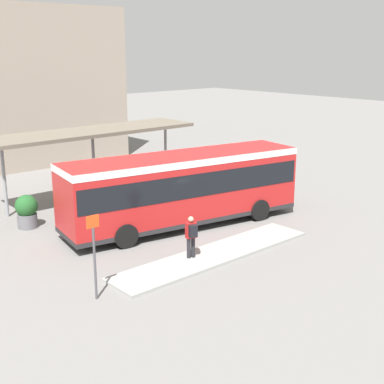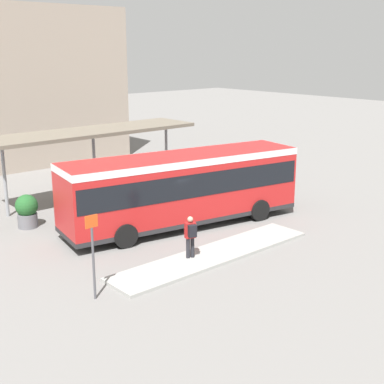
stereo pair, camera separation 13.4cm
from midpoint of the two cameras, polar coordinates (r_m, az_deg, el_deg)
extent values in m
plane|color=slate|center=(24.19, -0.81, -3.55)|extent=(120.00, 120.00, 0.00)
cube|color=#9E9E99|center=(20.70, 2.51, -6.70)|extent=(9.02, 1.80, 0.12)
cube|color=red|center=(23.68, -0.83, 0.56)|extent=(11.17, 4.45, 2.88)
cube|color=white|center=(23.38, -0.84, 3.62)|extent=(11.19, 4.47, 0.30)
cube|color=black|center=(23.59, -0.83, 1.37)|extent=(10.96, 4.44, 1.01)
cube|color=black|center=(26.67, 9.29, 2.79)|extent=(0.50, 2.33, 1.11)
cube|color=#28282B|center=(24.05, -0.82, -2.54)|extent=(11.18, 4.46, 0.20)
cylinder|color=black|center=(26.78, 4.09, -0.60)|extent=(1.03, 0.45, 1.00)
cylinder|color=black|center=(24.90, 7.35, -1.92)|extent=(1.03, 0.45, 1.00)
cylinder|color=black|center=(23.69, -9.41, -2.90)|extent=(1.03, 0.45, 1.00)
cylinder|color=black|center=(21.54, -6.94, -4.66)|extent=(1.03, 0.45, 1.00)
cylinder|color=#232328|center=(20.09, -0.23, -5.98)|extent=(0.15, 0.15, 0.79)
cylinder|color=#232328|center=(20.16, 0.24, -5.91)|extent=(0.15, 0.15, 0.79)
cube|color=#B21E1E|center=(19.89, 0.00, -4.09)|extent=(0.44, 0.33, 0.59)
cube|color=black|center=(19.70, 0.23, -4.19)|extent=(0.34, 0.28, 0.45)
sphere|color=tan|center=(19.75, 0.00, -2.92)|extent=(0.21, 0.21, 0.21)
torus|color=black|center=(32.52, 9.02, 1.83)|extent=(0.11, 0.73, 0.73)
torus|color=black|center=(31.98, 10.48, 1.53)|extent=(0.11, 0.73, 0.73)
cylinder|color=red|center=(32.19, 9.76, 2.09)|extent=(0.10, 0.77, 0.04)
cylinder|color=red|center=(32.11, 10.02, 1.94)|extent=(0.04, 0.04, 0.36)
cube|color=black|center=(32.07, 10.03, 2.25)|extent=(0.09, 0.19, 0.04)
cylinder|color=red|center=(32.39, 9.19, 2.36)|extent=(0.48, 0.07, 0.03)
torus|color=black|center=(33.07, 7.88, 2.11)|extent=(0.09, 0.75, 0.75)
torus|color=black|center=(32.48, 9.30, 1.81)|extent=(0.09, 0.75, 0.75)
cylinder|color=gold|center=(32.72, 8.60, 2.38)|extent=(0.08, 0.80, 0.04)
cylinder|color=gold|center=(32.62, 8.85, 2.23)|extent=(0.04, 0.04, 0.37)
cube|color=black|center=(32.58, 8.87, 2.54)|extent=(0.08, 0.18, 0.04)
cylinder|color=gold|center=(32.94, 8.05, 2.65)|extent=(0.48, 0.06, 0.03)
torus|color=black|center=(33.41, 6.49, 2.28)|extent=(0.16, 0.73, 0.73)
torus|color=black|center=(32.89, 7.93, 2.02)|extent=(0.16, 0.73, 0.73)
cylinder|color=silver|center=(33.10, 7.22, 2.56)|extent=(0.15, 0.77, 0.04)
cylinder|color=silver|center=(33.01, 7.48, 2.41)|extent=(0.04, 0.04, 0.36)
cube|color=black|center=(32.98, 7.49, 2.71)|extent=(0.10, 0.19, 0.04)
cylinder|color=silver|center=(33.29, 6.65, 2.80)|extent=(0.48, 0.10, 0.03)
cube|color=#706656|center=(28.19, -10.41, 6.37)|extent=(11.36, 3.01, 0.18)
cylinder|color=gray|center=(26.43, -19.19, 1.14)|extent=(0.16, 0.16, 3.48)
cylinder|color=gray|center=(31.22, -2.64, 4.04)|extent=(0.16, 0.16, 3.48)
cylinder|color=gray|center=(28.52, -10.23, 2.74)|extent=(0.16, 0.16, 3.48)
cylinder|color=slate|center=(24.90, -16.97, -2.92)|extent=(0.87, 0.87, 0.63)
sphere|color=#235B28|center=(24.71, -17.09, -1.40)|extent=(1.00, 1.00, 1.00)
cylinder|color=#4C4C51|center=(17.19, -10.24, -7.54)|extent=(0.08, 0.08, 2.40)
cube|color=#D84C19|center=(16.71, -10.46, -3.11)|extent=(0.44, 0.03, 0.40)
camera|label=1|loc=(0.07, -89.84, 0.04)|focal=50.00mm
camera|label=2|loc=(0.07, 90.16, -0.04)|focal=50.00mm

